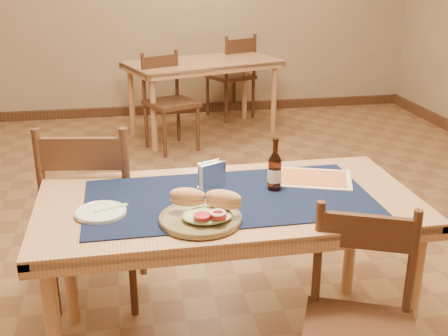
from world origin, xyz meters
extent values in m
cube|color=brown|center=(0.00, 0.00, -0.01)|extent=(6.00, 7.00, 0.02)
cylinder|color=tan|center=(0.72, -1.12, 0.35)|extent=(0.06, 0.06, 0.71)
cylinder|color=tan|center=(-0.72, -0.48, 0.35)|extent=(0.06, 0.06, 0.71)
cylinder|color=tan|center=(0.72, -0.48, 0.35)|extent=(0.06, 0.06, 0.71)
cube|color=tan|center=(0.00, -0.80, 0.73)|extent=(1.60, 0.80, 0.04)
cube|color=black|center=(0.00, -0.80, 0.75)|extent=(1.20, 0.60, 0.01)
cube|color=#472719|center=(0.00, 3.47, 0.05)|extent=(6.00, 0.06, 0.10)
cylinder|color=tan|center=(-0.14, 2.12, 0.35)|extent=(0.06, 0.06, 0.71)
cylinder|color=tan|center=(1.13, 2.54, 0.35)|extent=(0.06, 0.06, 0.71)
cylinder|color=tan|center=(-0.32, 2.68, 0.35)|extent=(0.06, 0.06, 0.71)
cylinder|color=tan|center=(0.95, 3.10, 0.35)|extent=(0.06, 0.06, 0.71)
cube|color=tan|center=(0.40, 2.61, 0.73)|extent=(1.65, 1.18, 0.04)
cylinder|color=#472719|center=(-0.36, -0.09, 0.24)|extent=(0.04, 0.04, 0.49)
cylinder|color=#472719|center=(-0.74, -0.02, 0.24)|extent=(0.04, 0.04, 0.49)
cylinder|color=#472719|center=(-0.42, -0.47, 0.24)|extent=(0.04, 0.04, 0.49)
cylinder|color=#472719|center=(-0.81, -0.41, 0.24)|extent=(0.04, 0.04, 0.49)
cube|color=#472719|center=(-0.58, -0.25, 0.49)|extent=(0.52, 0.52, 0.04)
cube|color=#472719|center=(-0.61, -0.45, 0.87)|extent=(0.39, 0.10, 0.15)
cylinder|color=#472719|center=(-0.42, -0.48, 0.74)|extent=(0.04, 0.04, 0.50)
cylinder|color=#472719|center=(-0.81, -0.42, 0.74)|extent=(0.04, 0.04, 0.50)
cube|color=#472719|center=(0.44, -1.22, 0.76)|extent=(0.33, 0.16, 0.13)
cylinder|color=#472719|center=(0.28, -1.16, 0.65)|extent=(0.03, 0.03, 0.44)
cylinder|color=#472719|center=(0.59, -1.29, 0.65)|extent=(0.03, 0.03, 0.44)
cylinder|color=#472719|center=(-0.06, 1.91, 0.22)|extent=(0.04, 0.04, 0.44)
cylinder|color=#472719|center=(0.27, 2.06, 0.22)|extent=(0.04, 0.04, 0.44)
cylinder|color=#472719|center=(-0.20, 2.24, 0.22)|extent=(0.04, 0.04, 0.44)
cylinder|color=#472719|center=(0.12, 2.39, 0.22)|extent=(0.04, 0.04, 0.44)
cube|color=#472719|center=(0.03, 2.15, 0.44)|extent=(0.55, 0.55, 0.04)
cube|color=#472719|center=(-0.05, 2.32, 0.79)|extent=(0.34, 0.17, 0.14)
cylinder|color=#472719|center=(-0.21, 2.25, 0.67)|extent=(0.04, 0.04, 0.45)
cylinder|color=#472719|center=(0.12, 2.39, 0.67)|extent=(0.04, 0.04, 0.45)
cylinder|color=#472719|center=(0.90, 3.46, 0.23)|extent=(0.04, 0.04, 0.46)
cylinder|color=#472719|center=(0.56, 3.31, 0.23)|extent=(0.04, 0.04, 0.46)
cylinder|color=#472719|center=(1.05, 3.12, 0.23)|extent=(0.04, 0.04, 0.46)
cylinder|color=#472719|center=(0.71, 2.97, 0.23)|extent=(0.04, 0.04, 0.46)
cube|color=#472719|center=(0.80, 3.21, 0.46)|extent=(0.57, 0.57, 0.04)
cube|color=#472719|center=(0.88, 3.03, 0.83)|extent=(0.35, 0.18, 0.14)
cylinder|color=#472719|center=(1.05, 3.11, 0.70)|extent=(0.04, 0.04, 0.48)
cylinder|color=#472719|center=(0.71, 2.96, 0.70)|extent=(0.04, 0.04, 0.48)
cylinder|color=brown|center=(-0.15, -1.01, 0.77)|extent=(0.32, 0.32, 0.02)
torus|color=brown|center=(-0.15, -1.01, 0.77)|extent=(0.32, 0.32, 0.01)
ellipsoid|color=#B0C386|center=(-0.13, -1.04, 0.79)|extent=(0.19, 0.16, 0.03)
ellipsoid|color=tan|center=(-0.19, -0.96, 0.84)|extent=(0.15, 0.10, 0.08)
ellipsoid|color=tan|center=(-0.06, -1.01, 0.84)|extent=(0.15, 0.12, 0.08)
cylinder|color=#AD1725|center=(-0.15, -1.08, 0.81)|extent=(0.06, 0.06, 0.01)
cylinder|color=#AD1725|center=(-0.09, -1.10, 0.81)|extent=(0.06, 0.06, 0.01)
torus|color=white|center=(-0.10, -1.09, 0.83)|extent=(0.06, 0.06, 0.01)
cylinder|color=silver|center=(-0.53, -0.87, 0.76)|extent=(0.20, 0.20, 0.01)
torus|color=silver|center=(-0.53, -0.87, 0.77)|extent=(0.20, 0.20, 0.01)
cube|color=#90D575|center=(-0.50, -0.87, 0.77)|extent=(0.10, 0.05, 0.00)
cube|color=#90D575|center=(-0.44, -0.84, 0.77)|extent=(0.04, 0.03, 0.00)
cylinder|color=#431C0B|center=(0.21, -0.75, 0.82)|extent=(0.06, 0.06, 0.13)
cone|color=#431C0B|center=(0.21, -0.75, 0.91)|extent=(0.06, 0.06, 0.04)
cylinder|color=#431C0B|center=(0.21, -0.75, 0.95)|extent=(0.02, 0.02, 0.05)
cylinder|color=#431C0B|center=(0.21, -0.75, 0.98)|extent=(0.03, 0.03, 0.01)
cylinder|color=#FEEACB|center=(0.21, -0.75, 0.82)|extent=(0.06, 0.06, 0.06)
cube|color=silver|center=(-0.05, -0.67, 0.76)|extent=(0.14, 0.09, 0.00)
cube|color=silver|center=(-0.04, -0.69, 0.81)|extent=(0.11, 0.05, 0.11)
cube|color=silver|center=(-0.06, -0.65, 0.81)|extent=(0.11, 0.05, 0.11)
cube|color=white|center=(-0.05, -0.67, 0.81)|extent=(0.12, 0.08, 0.10)
cube|color=#3C9BC0|center=(-0.04, -0.68, 0.82)|extent=(0.08, 0.04, 0.04)
cube|color=beige|center=(0.42, -0.67, 0.76)|extent=(0.40, 0.35, 0.00)
cube|color=#C15F32|center=(0.42, -0.67, 0.76)|extent=(0.35, 0.29, 0.00)
camera|label=1|loc=(-0.42, -2.94, 1.70)|focal=45.00mm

